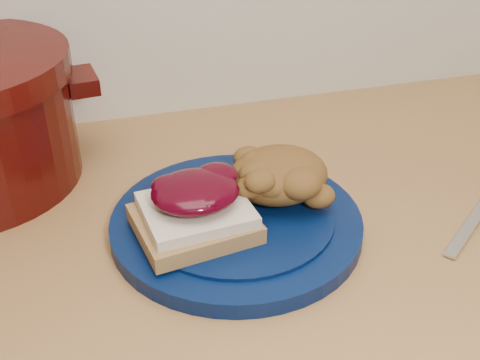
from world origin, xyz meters
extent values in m
cylinder|color=#041239|center=(-0.05, 1.49, 0.91)|extent=(0.28, 0.28, 0.02)
cube|color=olive|center=(-0.10, 1.47, 0.93)|extent=(0.13, 0.11, 0.02)
cube|color=beige|center=(-0.10, 1.48, 0.95)|extent=(0.11, 0.10, 0.01)
ellipsoid|color=#32010D|center=(-0.10, 1.48, 0.96)|extent=(0.09, 0.08, 0.03)
ellipsoid|color=brown|center=(0.00, 1.51, 0.95)|extent=(0.11, 0.10, 0.05)
cube|color=silver|center=(0.20, 1.43, 0.90)|extent=(0.14, 0.11, 0.00)
cube|color=#350805|center=(-0.19, 1.70, 1.00)|extent=(0.04, 0.06, 0.02)
camera|label=1|loc=(-0.20, 0.99, 1.29)|focal=45.00mm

